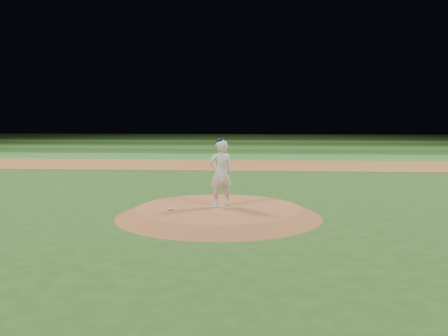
% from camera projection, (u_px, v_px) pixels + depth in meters
% --- Properties ---
extents(ground, '(120.00, 120.00, 0.00)m').
position_uv_depth(ground, '(219.00, 216.00, 13.40)').
color(ground, '#264F19').
rests_on(ground, ground).
extents(infield_dirt_band, '(70.00, 6.00, 0.02)m').
position_uv_depth(infield_dirt_band, '(240.00, 165.00, 27.29)').
color(infield_dirt_band, '#955C2E').
rests_on(infield_dirt_band, ground).
extents(outfield_stripe_0, '(70.00, 5.00, 0.02)m').
position_uv_depth(outfield_stripe_0, '(243.00, 157.00, 32.74)').
color(outfield_stripe_0, '#31732A').
rests_on(outfield_stripe_0, ground).
extents(outfield_stripe_1, '(70.00, 5.00, 0.02)m').
position_uv_depth(outfield_stripe_1, '(245.00, 151.00, 37.70)').
color(outfield_stripe_1, '#234817').
rests_on(outfield_stripe_1, ground).
extents(outfield_stripe_2, '(70.00, 5.00, 0.02)m').
position_uv_depth(outfield_stripe_2, '(247.00, 147.00, 42.66)').
color(outfield_stripe_2, '#326E28').
rests_on(outfield_stripe_2, ground).
extents(outfield_stripe_3, '(70.00, 5.00, 0.02)m').
position_uv_depth(outfield_stripe_3, '(248.00, 144.00, 47.62)').
color(outfield_stripe_3, '#1F4B18').
rests_on(outfield_stripe_3, ground).
extents(outfield_stripe_4, '(70.00, 5.00, 0.02)m').
position_uv_depth(outfield_stripe_4, '(250.00, 141.00, 52.58)').
color(outfield_stripe_4, '#3F7129').
rests_on(outfield_stripe_4, ground).
extents(outfield_stripe_5, '(70.00, 5.00, 0.02)m').
position_uv_depth(outfield_stripe_5, '(250.00, 139.00, 57.54)').
color(outfield_stripe_5, '#224817').
rests_on(outfield_stripe_5, ground).
extents(pitchers_mound, '(5.50, 5.50, 0.25)m').
position_uv_depth(pitchers_mound, '(219.00, 212.00, 13.39)').
color(pitchers_mound, '#9D5A30').
rests_on(pitchers_mound, ground).
extents(pitching_rubber, '(0.54, 0.34, 0.03)m').
position_uv_depth(pitching_rubber, '(216.00, 207.00, 13.37)').
color(pitching_rubber, beige).
rests_on(pitching_rubber, pitchers_mound).
extents(rosin_bag, '(0.13, 0.13, 0.07)m').
position_uv_depth(rosin_bag, '(170.00, 209.00, 12.95)').
color(rosin_bag, beige).
rests_on(rosin_bag, pitchers_mound).
extents(pitcher_on_mound, '(0.77, 0.66, 1.85)m').
position_uv_depth(pitcher_on_mound, '(221.00, 173.00, 13.47)').
color(pitcher_on_mound, white).
rests_on(pitcher_on_mound, pitchers_mound).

